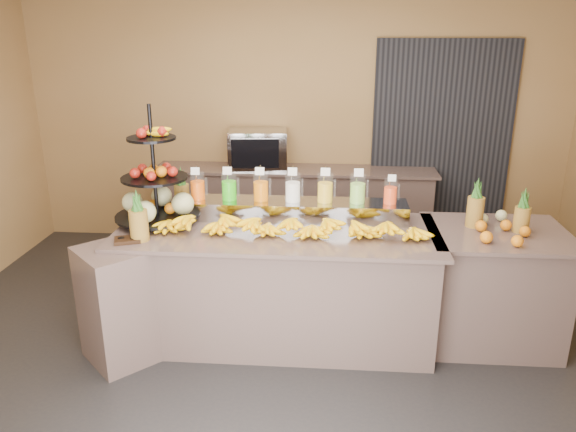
# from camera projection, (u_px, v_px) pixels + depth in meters

# --- Properties ---
(ground) EXTENTS (6.00, 6.00, 0.00)m
(ground) POSITION_uv_depth(u_px,v_px,m) (274.00, 355.00, 4.37)
(ground) COLOR black
(ground) RESTS_ON ground
(room_envelope) EXTENTS (6.04, 5.02, 2.82)m
(room_envelope) POSITION_uv_depth(u_px,v_px,m) (306.00, 99.00, 4.48)
(room_envelope) COLOR olive
(room_envelope) RESTS_ON ground
(buffet_counter) EXTENTS (2.75, 1.25, 0.93)m
(buffet_counter) POSITION_uv_depth(u_px,v_px,m) (263.00, 286.00, 4.47)
(buffet_counter) COLOR gray
(buffet_counter) RESTS_ON ground
(right_counter) EXTENTS (1.08, 0.88, 0.93)m
(right_counter) POSITION_uv_depth(u_px,v_px,m) (491.00, 286.00, 4.47)
(right_counter) COLOR gray
(right_counter) RESTS_ON ground
(back_ledge) EXTENTS (3.10, 0.55, 0.93)m
(back_ledge) POSITION_uv_depth(u_px,v_px,m) (294.00, 208.00, 6.34)
(back_ledge) COLOR gray
(back_ledge) RESTS_ON ground
(pitcher_tray) EXTENTS (1.85, 0.30, 0.15)m
(pitcher_tray) POSITION_uv_depth(u_px,v_px,m) (293.00, 210.00, 4.58)
(pitcher_tray) COLOR gray
(pitcher_tray) RESTS_ON buffet_counter
(juice_pitcher_orange_a) EXTENTS (0.12, 0.12, 0.29)m
(juice_pitcher_orange_a) POSITION_uv_depth(u_px,v_px,m) (198.00, 187.00, 4.58)
(juice_pitcher_orange_a) COLOR silver
(juice_pitcher_orange_a) RESTS_ON pitcher_tray
(juice_pitcher_green) EXTENTS (0.12, 0.13, 0.30)m
(juice_pitcher_green) POSITION_uv_depth(u_px,v_px,m) (229.00, 188.00, 4.56)
(juice_pitcher_green) COLOR silver
(juice_pitcher_green) RESTS_ON pitcher_tray
(juice_pitcher_orange_b) EXTENTS (0.12, 0.13, 0.30)m
(juice_pitcher_orange_b) POSITION_uv_depth(u_px,v_px,m) (261.00, 188.00, 4.54)
(juice_pitcher_orange_b) COLOR silver
(juice_pitcher_orange_b) RESTS_ON pitcher_tray
(juice_pitcher_milk) EXTENTS (0.13, 0.13, 0.30)m
(juice_pitcher_milk) POSITION_uv_depth(u_px,v_px,m) (293.00, 189.00, 4.52)
(juice_pitcher_milk) COLOR silver
(juice_pitcher_milk) RESTS_ON pitcher_tray
(juice_pitcher_lemon) EXTENTS (0.13, 0.13, 0.31)m
(juice_pitcher_lemon) POSITION_uv_depth(u_px,v_px,m) (325.00, 189.00, 4.50)
(juice_pitcher_lemon) COLOR silver
(juice_pitcher_lemon) RESTS_ON pitcher_tray
(juice_pitcher_lime) EXTENTS (0.13, 0.13, 0.31)m
(juice_pitcher_lime) POSITION_uv_depth(u_px,v_px,m) (358.00, 190.00, 4.48)
(juice_pitcher_lime) COLOR silver
(juice_pitcher_lime) RESTS_ON pitcher_tray
(juice_pitcher_orange_c) EXTENTS (0.11, 0.11, 0.26)m
(juice_pitcher_orange_c) POSITION_uv_depth(u_px,v_px,m) (390.00, 193.00, 4.47)
(juice_pitcher_orange_c) COLOR silver
(juice_pitcher_orange_c) RESTS_ON pitcher_tray
(banana_heap) EXTENTS (2.14, 0.19, 0.18)m
(banana_heap) POSITION_uv_depth(u_px,v_px,m) (289.00, 223.00, 4.25)
(banana_heap) COLOR #F8B40C
(banana_heap) RESTS_ON buffet_counter
(fruit_stand) EXTENTS (0.78, 0.78, 0.94)m
(fruit_stand) POSITION_uv_depth(u_px,v_px,m) (162.00, 193.00, 4.45)
(fruit_stand) COLOR black
(fruit_stand) RESTS_ON buffet_counter
(condiment_caddy) EXTENTS (0.22, 0.19, 0.03)m
(condiment_caddy) POSITION_uv_depth(u_px,v_px,m) (127.00, 240.00, 4.11)
(condiment_caddy) COLOR black
(condiment_caddy) RESTS_ON buffet_counter
(pineapple_left_a) EXTENTS (0.14, 0.14, 0.39)m
(pineapple_left_a) POSITION_uv_depth(u_px,v_px,m) (139.00, 222.00, 4.10)
(pineapple_left_a) COLOR brown
(pineapple_left_a) RESTS_ON buffet_counter
(pineapple_left_b) EXTENTS (0.12, 0.12, 0.39)m
(pineapple_left_b) POSITION_uv_depth(u_px,v_px,m) (182.00, 194.00, 4.75)
(pineapple_left_b) COLOR brown
(pineapple_left_b) RESTS_ON buffet_counter
(right_fruit_pile) EXTENTS (0.45, 0.43, 0.24)m
(right_fruit_pile) POSITION_uv_depth(u_px,v_px,m) (498.00, 224.00, 4.25)
(right_fruit_pile) COLOR brown
(right_fruit_pile) RESTS_ON right_counter
(oven_warmer) EXTENTS (0.67, 0.50, 0.42)m
(oven_warmer) POSITION_uv_depth(u_px,v_px,m) (258.00, 149.00, 6.15)
(oven_warmer) COLOR gray
(oven_warmer) RESTS_ON back_ledge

